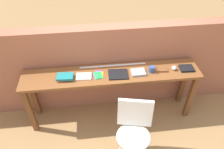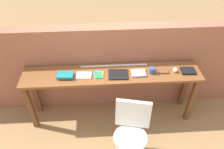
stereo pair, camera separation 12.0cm
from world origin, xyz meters
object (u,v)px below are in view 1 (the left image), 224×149
magazine_cycling (84,76)px  book_open_centre (118,74)px  mug (152,69)px  book_repair_rightmost (186,68)px  chair_white_moulded (134,129)px  pamphlet_pile_colourful (99,75)px  book_stack_leftmost (65,77)px  sports_ball_small (174,68)px  leather_journal_brown (163,69)px

magazine_cycling → book_open_centre: bearing=2.8°
mug → book_repair_rightmost: 0.51m
chair_white_moulded → pamphlet_pile_colourful: bearing=120.1°
pamphlet_pile_colourful → book_open_centre: 0.27m
book_stack_leftmost → magazine_cycling: size_ratio=1.10×
book_open_centre → sports_ball_small: bearing=4.0°
book_stack_leftmost → leather_journal_brown: book_stack_leftmost is taller
magazine_cycling → book_stack_leftmost: bearing=-174.5°
mug → book_repair_rightmost: mug is taller
chair_white_moulded → magazine_cycling: magazine_cycling is taller
book_stack_leftmost → book_open_centre: bearing=-0.3°
sports_ball_small → mug: bearing=-179.2°
book_repair_rightmost → mug: bearing=-177.4°
book_stack_leftmost → magazine_cycling: book_stack_leftmost is taller
book_repair_rightmost → sports_ball_small: bearing=-178.8°
chair_white_moulded → book_repair_rightmost: 1.15m
book_stack_leftmost → magazine_cycling: bearing=1.4°
mug → book_repair_rightmost: size_ratio=0.57×
magazine_cycling → book_open_centre: 0.47m
pamphlet_pile_colourful → sports_ball_small: sports_ball_small is taller
book_open_centre → mug: size_ratio=2.43×
leather_journal_brown → book_stack_leftmost: bearing=-173.7°
book_repair_rightmost → leather_journal_brown: bearing=179.9°
magazine_cycling → pamphlet_pile_colourful: magazine_cycling is taller
pamphlet_pile_colourful → book_stack_leftmost: bearing=-178.0°
chair_white_moulded → book_stack_leftmost: (-0.84, 0.66, 0.38)m
chair_white_moulded → book_open_centre: 0.75m
book_stack_leftmost → leather_journal_brown: bearing=1.0°
mug → book_stack_leftmost: bearing=-179.6°
leather_journal_brown → sports_ball_small: sports_ball_small is taller
book_stack_leftmost → book_repair_rightmost: bearing=0.3°
magazine_cycling → leather_journal_brown: leather_journal_brown is taller
book_stack_leftmost → pamphlet_pile_colourful: 0.46m
sports_ball_small → book_repair_rightmost: sports_ball_small is taller
leather_journal_brown → sports_ball_small: (0.16, -0.01, 0.02)m
pamphlet_pile_colourful → book_repair_rightmost: bearing=-0.3°
magazine_cycling → book_repair_rightmost: book_repair_rightmost is taller
pamphlet_pile_colourful → book_open_centre: (0.27, -0.02, 0.00)m
chair_white_moulded → leather_journal_brown: (0.52, 0.68, 0.37)m
magazine_cycling → pamphlet_pile_colourful: (0.20, 0.01, -0.00)m
book_open_centre → mug: mug is taller
book_stack_leftmost → book_repair_rightmost: (1.71, 0.01, -0.01)m
chair_white_moulded → sports_ball_small: 1.03m
book_stack_leftmost → sports_ball_small: 1.52m
mug → leather_journal_brown: mug is taller
sports_ball_small → pamphlet_pile_colourful: bearing=179.9°
leather_journal_brown → book_repair_rightmost: size_ratio=0.68×
leather_journal_brown → book_open_centre: bearing=-172.2°
sports_ball_small → book_repair_rightmost: size_ratio=0.34×
book_stack_leftmost → magazine_cycling: 0.25m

